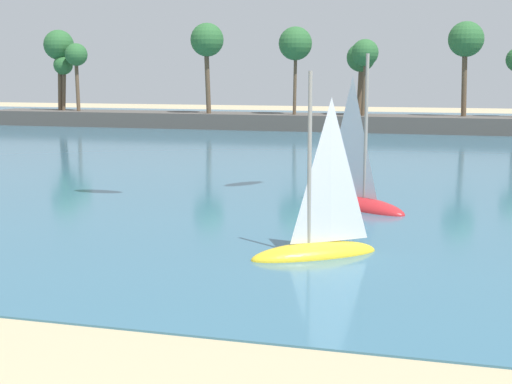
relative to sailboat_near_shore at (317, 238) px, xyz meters
name	(u,v)px	position (x,y,z in m)	size (l,w,h in m)	color
sea	(366,142)	(-3.62, 43.51, -0.65)	(220.00, 104.34, 0.06)	#386B84
palm_headland	(363,104)	(-5.52, 55.58, 2.35)	(93.98, 6.43, 11.86)	#514C47
sailboat_near_shore	(317,238)	(0.00, 0.00, 0.00)	(4.69, 3.93, 6.89)	yellow
sailboat_mid_bay	(358,193)	(0.16, 9.58, 0.08)	(5.28, 4.42, 7.75)	red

